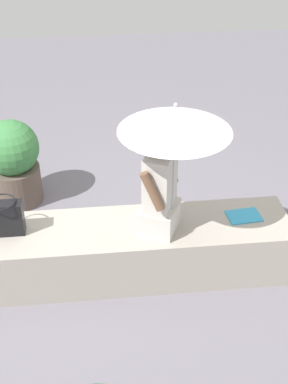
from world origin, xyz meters
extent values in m
plane|color=slate|center=(0.00, 0.00, 0.00)|extent=(14.00, 14.00, 0.00)
cube|color=#A8A093|center=(0.00, 0.00, 0.25)|extent=(2.73, 0.63, 0.49)
cube|color=beige|center=(-0.25, 0.04, 0.60)|extent=(0.40, 0.43, 0.22)
cube|color=beige|center=(-0.25, 0.04, 0.95)|extent=(0.31, 0.37, 0.48)
sphere|color=brown|center=(-0.25, 0.04, 1.29)|extent=(0.20, 0.20, 0.20)
cylinder|color=brown|center=(-0.33, -0.14, 0.98)|extent=(0.21, 0.15, 0.32)
cylinder|color=brown|center=(-0.16, 0.22, 0.98)|extent=(0.21, 0.15, 0.32)
cylinder|color=#B7B7BC|center=(-0.34, 0.08, 1.04)|extent=(0.02, 0.02, 1.10)
cone|color=silver|center=(-0.34, 0.08, 1.49)|extent=(0.84, 0.84, 0.19)
sphere|color=#B7B7BC|center=(-0.34, 0.08, 1.60)|extent=(0.03, 0.03, 0.03)
cube|color=black|center=(1.00, -0.02, 0.64)|extent=(0.32, 0.12, 0.29)
torus|color=black|center=(1.00, -0.02, 0.80)|extent=(0.23, 0.23, 0.01)
cube|color=#339ED1|center=(-0.98, -0.04, 0.50)|extent=(0.30, 0.22, 0.01)
cylinder|color=brown|center=(1.08, -1.24, 0.20)|extent=(0.52, 0.52, 0.40)
sphere|color=#3D7F42|center=(1.08, -1.24, 0.62)|extent=(0.57, 0.57, 0.57)
camera|label=1|loc=(0.24, 3.42, 3.10)|focal=48.56mm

